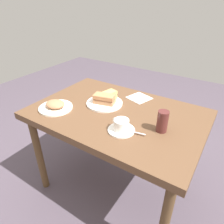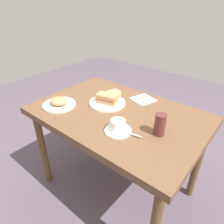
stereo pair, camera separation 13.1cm
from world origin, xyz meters
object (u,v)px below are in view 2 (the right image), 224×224
object	(u,v)px
spoon	(130,133)
sandwich_back	(111,96)
coffee_saucer	(118,131)
dining_table	(118,122)
drinking_glass	(160,124)
sandwich_front	(107,99)
side_plate	(59,105)
napkin	(143,99)
sandwich_plate	(107,103)
coffee_cup	(118,125)

from	to	relation	value
spoon	sandwich_back	bearing A→B (deg)	144.21
coffee_saucer	dining_table	bearing A→B (deg)	128.38
sandwich_back	drinking_glass	size ratio (longest dim) A/B	1.10
sandwich_front	side_plate	size ratio (longest dim) A/B	0.70
sandwich_back	napkin	xyz separation A→B (m)	(0.17, 0.18, -0.04)
side_plate	drinking_glass	xyz separation A→B (m)	(0.72, 0.15, 0.06)
sandwich_front	side_plate	world-z (taller)	sandwich_front
drinking_glass	sandwich_plate	bearing A→B (deg)	168.87
spoon	drinking_glass	size ratio (longest dim) A/B	0.76
dining_table	napkin	xyz separation A→B (m)	(0.03, 0.27, 0.08)
coffee_cup	spoon	distance (m)	0.09
napkin	sandwich_front	bearing A→B (deg)	-125.32
sandwich_front	napkin	xyz separation A→B (m)	(0.16, 0.23, -0.04)
side_plate	sandwich_back	bearing A→B (deg)	50.00
dining_table	coffee_cup	xyz separation A→B (m)	(0.14, -0.18, 0.13)
dining_table	coffee_saucer	distance (m)	0.24
drinking_glass	sandwich_back	bearing A→B (deg)	163.27
dining_table	drinking_glass	distance (m)	0.37
dining_table	drinking_glass	size ratio (longest dim) A/B	8.84
drinking_glass	dining_table	bearing A→B (deg)	171.84
dining_table	coffee_saucer	size ratio (longest dim) A/B	7.26
coffee_saucer	drinking_glass	size ratio (longest dim) A/B	1.22
coffee_cup	coffee_saucer	bearing A→B (deg)	-15.03
sandwich_front	napkin	size ratio (longest dim) A/B	1.09
sandwich_front	drinking_glass	distance (m)	0.47
dining_table	napkin	bearing A→B (deg)	82.60
sandwich_front	napkin	world-z (taller)	sandwich_front
coffee_saucer	drinking_glass	xyz separation A→B (m)	(0.20, 0.13, 0.06)
sandwich_back	side_plate	size ratio (longest dim) A/B	0.62
sandwich_back	coffee_cup	world-z (taller)	same
dining_table	napkin	size ratio (longest dim) A/B	7.69
sandwich_plate	spoon	bearing A→B (deg)	-30.36
sandwich_plate	spoon	xyz separation A→B (m)	(0.35, -0.21, 0.01)
coffee_cup	napkin	world-z (taller)	coffee_cup
sandwich_back	drinking_glass	world-z (taller)	drinking_glass
sandwich_plate	side_plate	size ratio (longest dim) A/B	1.13
coffee_cup	sandwich_back	bearing A→B (deg)	135.54
sandwich_back	coffee_cup	size ratio (longest dim) A/B	1.23
dining_table	coffee_cup	world-z (taller)	coffee_cup
drinking_glass	coffee_saucer	bearing A→B (deg)	-146.91
napkin	sandwich_back	bearing A→B (deg)	-134.35
sandwich_front	drinking_glass	world-z (taller)	drinking_glass
sandwich_plate	side_plate	world-z (taller)	same
dining_table	spoon	xyz separation A→B (m)	(0.22, -0.16, 0.09)
sandwich_back	coffee_saucer	distance (m)	0.39
sandwich_front	sandwich_back	size ratio (longest dim) A/B	1.14
coffee_cup	sandwich_plate	bearing A→B (deg)	141.01
sandwich_plate	napkin	distance (m)	0.28
dining_table	sandwich_plate	size ratio (longest dim) A/B	4.41
drinking_glass	sandwich_front	bearing A→B (deg)	169.58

